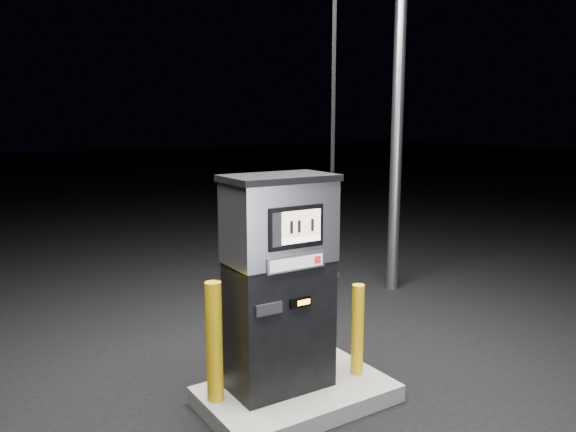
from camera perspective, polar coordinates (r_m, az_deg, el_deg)
ground at (r=5.12m, az=0.86°, el=-18.40°), size 80.00×80.00×0.00m
pump_island at (r=5.09m, az=0.87°, el=-17.66°), size 1.60×1.00×0.15m
fuel_dispenser at (r=4.71m, az=-0.83°, el=-6.62°), size 1.01×0.56×3.79m
bollard_left at (r=4.67m, az=-7.50°, el=-12.58°), size 0.14×0.14×1.00m
bollard_right at (r=5.15m, az=7.07°, el=-11.37°), size 0.13×0.13×0.83m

